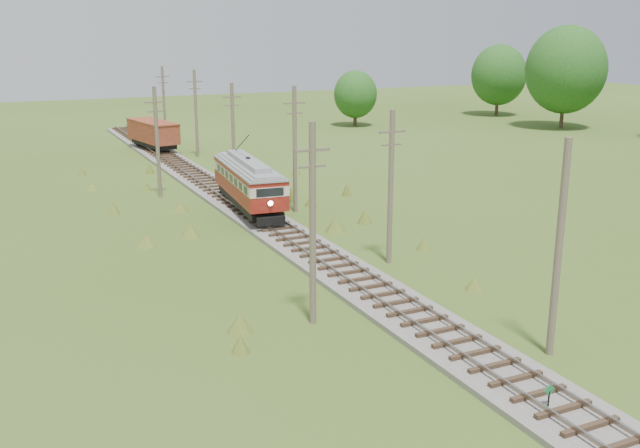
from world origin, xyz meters
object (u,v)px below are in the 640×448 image
switch_marker (549,396)px  gravel_pile (244,166)px  gondola (153,133)px  streetcar (249,180)px

switch_marker → gravel_pile: 45.46m
gondola → gravel_pile: bearing=-82.5°
streetcar → gondola: size_ratio=1.32×
gondola → gravel_pile: gondola is taller
gravel_pile → switch_marker: bearing=-96.4°
gondola → gravel_pile: 16.28m
switch_marker → gondola: gondola is taller
gondola → streetcar: bearing=-99.9°
streetcar → gravel_pile: 15.67m
switch_marker → gravel_pile: gravel_pile is taller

